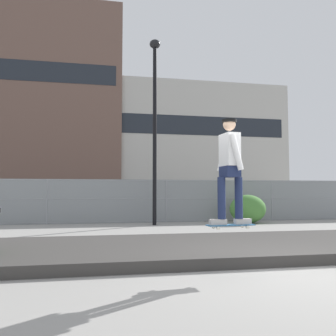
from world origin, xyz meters
name	(u,v)px	position (x,y,z in m)	size (l,w,h in m)	color
ground_plane	(274,273)	(0.00, 0.00, 0.00)	(120.00, 120.00, 0.00)	gray
gravel_berm	(229,247)	(0.00, 2.08, 0.10)	(14.15, 3.54, 0.21)	#3D3A38
skateboard	(230,225)	(-0.75, -0.01, 0.80)	(0.81, 0.27, 0.07)	#2D608C
skater	(230,164)	(-0.75, -0.01, 1.80)	(0.73, 0.60, 1.75)	#B2ADA8
chain_fence	(166,201)	(0.00, 9.62, 0.93)	(20.01, 0.06, 1.85)	gray
street_lamp	(155,110)	(-0.70, 8.44, 4.65)	(0.44, 0.44, 7.58)	black
parked_car_near	(114,201)	(-2.17, 12.41, 0.84)	(4.54, 2.24, 1.66)	maroon
parked_car_mid	(213,201)	(3.17, 12.67, 0.84)	(4.50, 2.14, 1.66)	#B7BABF
library_building	(49,108)	(-9.76, 43.36, 12.61)	(18.88, 11.53, 25.23)	brown
office_block	(187,146)	(9.45, 43.78, 7.95)	(25.92, 11.53, 15.90)	#B2AFA8
shrub_left	(248,209)	(3.28, 8.45, 0.60)	(1.54, 1.26, 1.19)	#477F38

